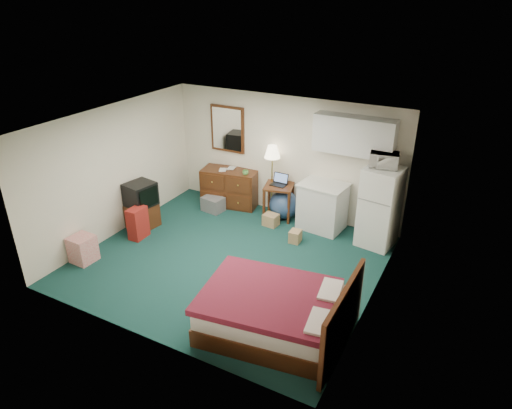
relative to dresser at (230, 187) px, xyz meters
The scene contains 25 objects.
floor 2.34m from the dresser, 59.19° to the right, with size 5.00×4.50×0.01m, color black.
ceiling 3.11m from the dresser, 59.19° to the right, with size 5.00×4.50×0.01m, color beige.
walls 2.45m from the dresser, 59.19° to the right, with size 5.01×4.51×2.50m.
mirror 1.27m from the dresser, 125.18° to the left, with size 0.80×0.06×1.00m, color white, non-canonical shape.
upper_cabinets 3.05m from the dresser, ahead, with size 1.50×0.35×0.70m, color silver, non-canonical shape.
headboard 4.89m from the dresser, 41.80° to the right, with size 0.06×1.56×1.00m, color #3A1E12, non-canonical shape.
dresser is the anchor object (origin of this frame).
floor_lamp 1.05m from the dresser, ahead, with size 0.33×0.33×1.51m, color gold, non-canonical shape.
desk 1.21m from the dresser, ahead, with size 0.57×0.57×0.73m, color #3A1E12, non-canonical shape.
exercise_ball 1.33m from the dresser, ahead, with size 0.61×0.61×0.61m, color navy.
kitchen_counter 2.18m from the dresser, ahead, with size 0.84×0.64×0.93m, color silver, non-canonical shape.
fridge 3.33m from the dresser, ahead, with size 0.63×0.63×1.52m, color silver, non-canonical shape.
bed 4.18m from the dresser, 51.09° to the right, with size 1.85×1.44×0.59m, color #460E11, non-canonical shape.
tv_stand 2.01m from the dresser, 120.76° to the right, with size 0.49×0.53×0.49m, color #3A1E12, non-canonical shape.
suitcase 2.25m from the dresser, 110.89° to the right, with size 0.24×0.38×0.62m, color maroon, non-canonical shape.
retail_box 3.40m from the dresser, 108.91° to the right, with size 0.39×0.39×0.48m, color silver, non-canonical shape.
file_bin 0.54m from the dresser, 110.69° to the right, with size 0.45×0.33×0.31m, color slate, non-canonical shape.
cardboard_box_a 1.35m from the dresser, 20.32° to the right, with size 0.29×0.24×0.24m, color #A18353, non-canonical shape.
cardboard_box_b 2.14m from the dresser, 23.40° to the right, with size 0.20×0.24×0.24m, color #A18353, non-canonical shape.
laptop 1.27m from the dresser, ahead, with size 0.32×0.26×0.22m, color black, non-canonical shape.
crt_tv 2.02m from the dresser, 120.66° to the right, with size 0.50×0.54×0.46m, color black, non-canonical shape.
microwave 3.51m from the dresser, ahead, with size 0.49×0.27×0.33m, color silver.
book_a 0.56m from the dresser, 151.57° to the right, with size 0.15×0.02×0.21m, color #A18353.
book_b 0.53m from the dresser, 136.01° to the left, with size 0.16×0.02×0.21m, color #A18353.
mug 0.65m from the dresser, ahead, with size 0.13×0.10×0.13m, color #599946.
Camera 1 is at (3.65, -5.87, 4.42)m, focal length 32.00 mm.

